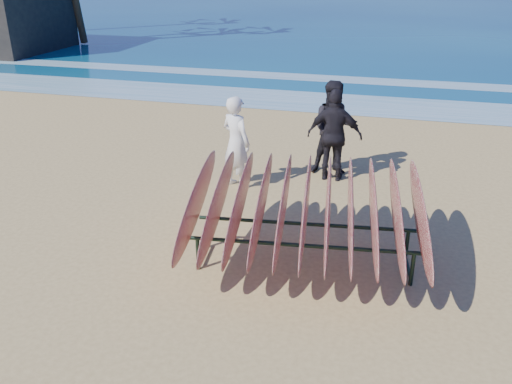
{
  "coord_description": "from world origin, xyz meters",
  "views": [
    {
      "loc": [
        1.9,
        -6.2,
        4.13
      ],
      "look_at": [
        0.0,
        0.8,
        0.95
      ],
      "focal_mm": 38.0,
      "sensor_mm": 36.0,
      "label": 1
    }
  ],
  "objects_px": {
    "surfboard_rack": "(305,209)",
    "person_dark_a": "(334,128)",
    "person_dark_b": "(335,136)",
    "person_white": "(236,142)"
  },
  "relations": [
    {
      "from": "person_dark_a",
      "to": "person_dark_b",
      "type": "bearing_deg",
      "value": -93.15
    },
    {
      "from": "person_white",
      "to": "surfboard_rack",
      "type": "bearing_deg",
      "value": 153.23
    },
    {
      "from": "person_white",
      "to": "person_dark_b",
      "type": "distance_m",
      "value": 1.94
    },
    {
      "from": "person_white",
      "to": "person_dark_a",
      "type": "distance_m",
      "value": 2.06
    },
    {
      "from": "person_dark_a",
      "to": "surfboard_rack",
      "type": "bearing_deg",
      "value": -100.13
    },
    {
      "from": "surfboard_rack",
      "to": "person_dark_a",
      "type": "height_order",
      "value": "person_dark_a"
    },
    {
      "from": "surfboard_rack",
      "to": "person_white",
      "type": "xyz_separation_m",
      "value": [
        -1.8,
        2.57,
        -0.01
      ]
    },
    {
      "from": "surfboard_rack",
      "to": "person_dark_a",
      "type": "distance_m",
      "value": 3.74
    },
    {
      "from": "person_white",
      "to": "person_dark_b",
      "type": "relative_size",
      "value": 0.97
    },
    {
      "from": "surfboard_rack",
      "to": "person_dark_a",
      "type": "xyz_separation_m",
      "value": [
        -0.1,
        3.74,
        0.05
      ]
    }
  ]
}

